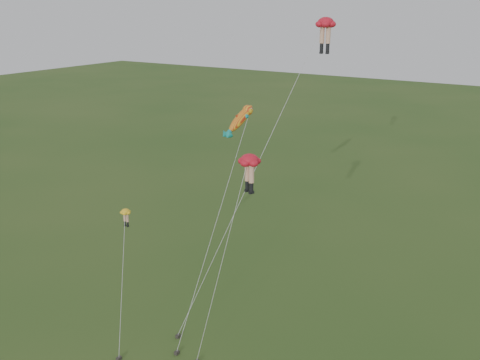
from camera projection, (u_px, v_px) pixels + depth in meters
The scene contains 5 objects.
ground at pixel (181, 342), 38.68m from camera, with size 300.00×300.00×0.00m, color #2B4C1B.
legs_kite_red_high at pixel (323, 30), 38.94m from camera, with size 6.51×12.53×22.44m.
legs_kite_red_mid at pixel (249, 166), 33.55m from camera, with size 3.31×4.31×14.40m.
legs_kite_yellow at pixel (125, 221), 40.31m from camera, with size 4.44×6.13×8.56m.
fish_kite at pixel (240, 120), 42.76m from camera, with size 2.75×12.95×15.86m.
Camera 1 is at (21.17, -25.79, 23.24)m, focal length 40.00 mm.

